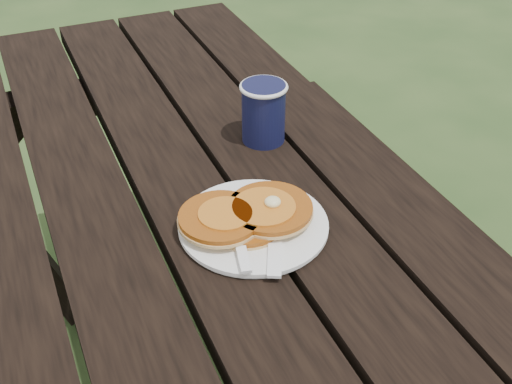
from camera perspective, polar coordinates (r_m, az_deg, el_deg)
name	(u,v)px	position (r m, az deg, el deg)	size (l,w,h in m)	color
picnic_table	(215,382)	(1.27, -3.68, -16.51)	(1.36, 1.80, 0.75)	black
plate	(253,226)	(0.98, -0.23, -3.01)	(0.22, 0.22, 0.01)	white
pancake_stack	(247,215)	(0.97, -0.81, -2.03)	(0.21, 0.14, 0.04)	#A04F12
knife	(275,235)	(0.95, 1.73, -3.83)	(0.02, 0.18, 0.01)	white
fork	(240,246)	(0.92, -1.39, -4.84)	(0.03, 0.16, 0.01)	white
coffee_cup	(264,110)	(1.16, 0.67, 7.34)	(0.09, 0.09, 0.11)	#101233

